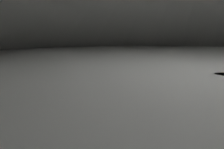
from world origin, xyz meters
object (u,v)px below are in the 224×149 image
umbrella_farthest (43,25)px  lounger_farthest_inland (55,68)px  lounger_second_inland (148,133)px  beach_ball (17,63)px  lounger_third_inland (92,84)px  lounger_second_shoreside (89,99)px  umbrella_second (74,12)px  lounger_third_shoreside (84,75)px  lounger_farthest_shoreside (60,62)px  umbrella_third (59,28)px

umbrella_farthest → lounger_farthest_inland: (0.45, -0.91, -2.20)m
lounger_second_inland → umbrella_farthest: (-1.30, 8.94, 2.18)m
lounger_farthest_inland → beach_ball: bearing=133.7°
lounger_second_inland → lounger_third_inland: bearing=101.0°
lounger_second_shoreside → umbrella_farthest: size_ratio=0.53×
lounger_third_inland → umbrella_farthest: size_ratio=0.58×
umbrella_second → umbrella_farthest: bearing=92.1°
lounger_second_shoreside → beach_ball: size_ratio=4.19×
umbrella_second → lounger_third_shoreside: 5.31m
umbrella_second → lounger_farthest_inland: 7.14m
lounger_third_shoreside → lounger_second_inland: bearing=-105.7°
lounger_second_inland → lounger_second_shoreside: bearing=113.0°
lounger_second_shoreside → lounger_third_inland: lounger_third_inland is taller
lounger_third_shoreside → beach_ball: size_ratio=4.43×
lounger_third_inland → lounger_farthest_inland: 4.16m
umbrella_farthest → beach_ball: size_ratio=7.85×
umbrella_second → lounger_farthest_shoreside: 8.89m
lounger_second_inland → lounger_third_shoreside: bearing=99.3°
lounger_second_shoreside → lounger_farthest_shoreside: size_ratio=0.97×
lounger_third_shoreside → lounger_farthest_inland: bearing=102.7°
lounger_second_shoreside → umbrella_farthest: bearing=107.1°
lounger_second_shoreside → lounger_third_shoreside: size_ratio=0.95×
lounger_third_shoreside → umbrella_third: bearing=-153.3°
lounger_farthest_shoreside → umbrella_farthest: bearing=-141.4°
umbrella_farthest → lounger_third_shoreside: bearing=-63.6°
umbrella_second → lounger_third_shoreside: bearing=75.3°
lounger_second_inland → lounger_farthest_shoreside: (-0.43, 9.86, 0.04)m
lounger_second_inland → lounger_farthest_shoreside: size_ratio=0.89×
lounger_second_inland → lounger_third_inland: size_ratio=0.85×
umbrella_third → lounger_third_inland: umbrella_third is taller
lounger_second_shoreside → lounger_farthest_inland: bearing=103.7°
umbrella_farthest → lounger_farthest_shoreside: 2.49m
umbrella_second → lounger_second_inland: size_ratio=2.02×
lounger_second_inland → beach_ball: bearing=115.4°
lounger_third_inland → beach_ball: (-2.92, 7.58, -0.12)m
beach_ball → umbrella_second: bearing=-79.7°
lounger_second_inland → umbrella_third: 5.41m
umbrella_farthest → lounger_farthest_shoreside: umbrella_farthest is taller
umbrella_third → lounger_third_inland: bearing=-47.0°
umbrella_farthest → lounger_farthest_inland: size_ratio=1.72×
lounger_third_inland → lounger_farthest_shoreside: lounger_farthest_shoreside is taller
lounger_farthest_shoreside → lounger_farthest_inland: lounger_farthest_shoreside is taller
umbrella_farthest → beach_ball: 3.82m
beach_ball → lounger_third_inland: bearing=-69.0°
lounger_second_shoreside → lounger_third_shoreside: 3.64m
umbrella_farthest → lounger_farthest_inland: bearing=-63.9°
lounger_third_shoreside → lounger_third_inland: (-0.18, -1.95, 0.04)m
lounger_second_shoreside → beach_ball: 9.52m
lounger_farthest_inland → beach_ball: (-2.04, 3.51, -0.10)m
lounger_second_shoreside → lounger_farthest_shoreside: lounger_farthest_shoreside is taller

